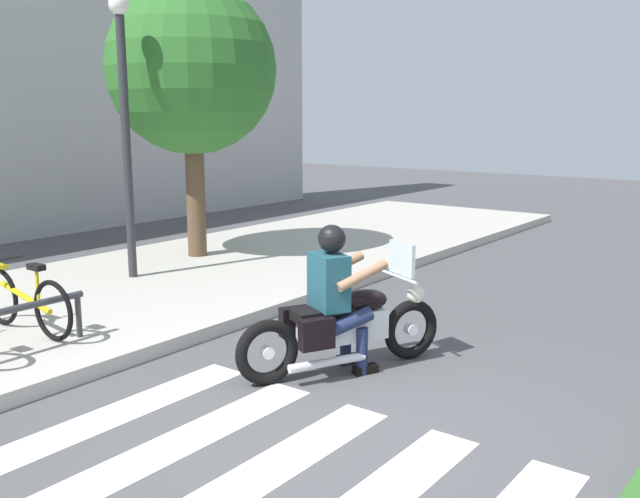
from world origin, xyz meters
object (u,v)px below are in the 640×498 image
Objects in this scene: rider at (337,289)px; tree_near_rack at (191,70)px; street_lamp at (125,113)px; motorcycle at (344,325)px; bicycle_4 at (26,301)px.

rider is 5.79m from tree_near_rack.
rider is 4.66m from street_lamp.
street_lamp is at bearing 77.18° from rider.
rider is 0.32× the size of tree_near_rack.
rider is at bearing 150.82° from motorcycle.
street_lamp is 0.89× the size of tree_near_rack.
motorcycle is 0.37m from rider.
motorcycle is 5.95m from tree_near_rack.
motorcycle is 0.44× the size of tree_near_rack.
street_lamp is (0.90, 4.30, 1.98)m from motorcycle.
rider is at bearing -65.80° from bicycle_4.
street_lamp is at bearing 78.17° from motorcycle.
street_lamp is 1.79m from tree_near_rack.
tree_near_rack is (1.61, 0.40, 0.66)m from street_lamp.
motorcycle is 1.24× the size of bicycle_4.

